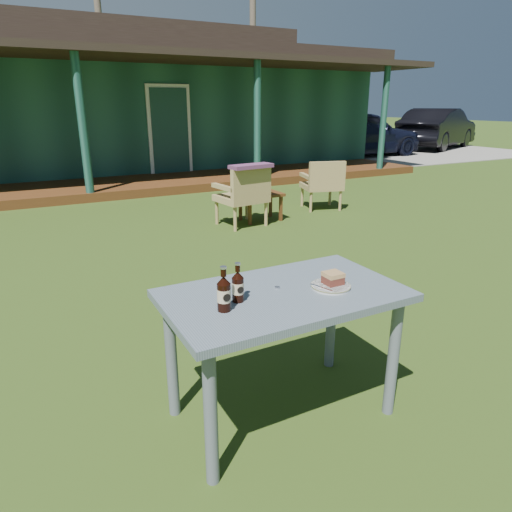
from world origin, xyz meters
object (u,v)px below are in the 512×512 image
cola_bottle_far (224,293)px  side_table (261,197)px  car_near (359,133)px  plate (331,286)px  car_far (438,129)px  armchair_right (323,182)px  cake_slice (333,278)px  armchair_left (244,193)px  cafe_table (284,310)px  cola_bottle_near (238,286)px

cola_bottle_far → side_table: 4.58m
car_near → plate: bearing=137.2°
car_far → armchair_right: 11.77m
car_near → cake_slice: (-8.38, -9.81, 0.05)m
armchair_left → armchair_right: 1.60m
cafe_table → armchair_left: 4.03m
car_far → cola_bottle_far: size_ratio=20.50×
cola_bottle_far → armchair_right: size_ratio=0.27×
cafe_table → cake_slice: (0.26, -0.05, 0.15)m
cola_bottle_far → armchair_left: (1.96, 3.75, -0.35)m
cake_slice → side_table: bearing=66.6°
cake_slice → car_near: bearing=49.5°
cafe_table → armchair_right: size_ratio=1.55×
car_far → plate: (-12.77, -10.58, 0.01)m
car_near → armchair_left: size_ratio=5.19×
cake_slice → cola_bottle_near: size_ratio=0.47×
armchair_right → side_table: (-1.22, -0.18, -0.10)m
armchair_right → plate: bearing=-125.5°
cafe_table → cola_bottle_near: 0.31m
cola_bottle_near → side_table: bearing=60.2°
car_far → armchair_left: bearing=98.3°
side_table → cola_bottle_far: bearing=-120.5°
cake_slice → cola_bottle_near: 0.52m
car_near → cola_bottle_far: size_ratio=19.83×
cake_slice → cola_bottle_far: cola_bottle_far is taller
armchair_left → side_table: size_ratio=1.36×
car_near → plate: car_near is taller
cola_bottle_far → armchair_left: bearing=62.3°
cola_bottle_far → side_table: size_ratio=0.36×
armchair_right → cola_bottle_far: bearing=-130.7°
side_table → cola_bottle_near: bearing=-119.8°
armchair_right → side_table: 1.23m
cola_bottle_near → side_table: cola_bottle_near is taller
plate → cake_slice: size_ratio=2.22×
cake_slice → armchair_right: bearing=54.6°
cola_bottle_near → armchair_left: cola_bottle_near is taller
car_near → cola_bottle_far: car_near is taller
cafe_table → armchair_right: bearing=51.9°
car_near → side_table: bearing=129.1°
car_near → armchair_left: bearing=128.5°
car_near → cake_slice: car_near is taller
cafe_table → cake_slice: size_ratio=13.04×
armchair_left → armchair_right: size_ratio=1.05×
plate → cola_bottle_far: cola_bottle_far is taller
cola_bottle_near → cafe_table: bearing=-0.8°
plate → side_table: (1.72, 3.93, -0.39)m
cafe_table → side_table: bearing=63.1°
car_far → cola_bottle_far: 17.04m
car_near → cafe_table: 13.03m
armchair_right → cola_bottle_near: bearing=-130.3°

